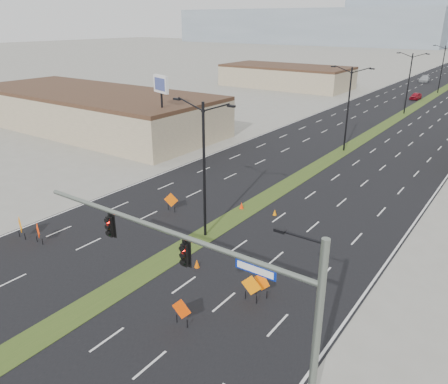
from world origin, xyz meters
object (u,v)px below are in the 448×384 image
Objects in this scene: car_left at (416,96)px; construction_sign_4 at (182,310)px; streetlight_0 at (204,167)px; construction_sign_2 at (171,201)px; cone_0 at (187,252)px; streetlight_2 at (409,82)px; cone_3 at (241,206)px; signal_mast at (219,276)px; construction_sign_3 at (251,286)px; streetlight_1 at (348,107)px; pole_sign_west at (161,90)px; construction_sign_5 at (262,282)px; construction_sign_0 at (20,226)px; car_far at (424,79)px; cone_1 at (197,264)px; construction_sign_1 at (38,232)px; cone_2 at (275,212)px; streetlight_3 at (442,68)px.

construction_sign_4 reaches higher than car_left.
streetlight_0 is 5.99× the size of construction_sign_2.
streetlight_0 is at bearing 105.05° from cone_0.
construction_sign_4 is (10.38, -10.77, -0.02)m from construction_sign_2.
streetlight_0 reaches higher than construction_sign_4.
cone_3 is (-0.49, -50.31, -5.11)m from streetlight_2.
signal_mast is 6.41m from construction_sign_3.
signal_mast is 38.96m from streetlight_1.
construction_sign_3 is 32.14m from pole_sign_west.
pole_sign_west reaches higher than construction_sign_5.
construction_sign_0 is at bearing -106.49° from streetlight_1.
cone_3 is at bearing -85.63° from car_left.
car_far reaches higher than cone_1.
cone_1 is 28.05m from pole_sign_west.
cone_1 is at bearing 39.96° from construction_sign_0.
signal_mast is at bearing 17.44° from construction_sign_1.
cone_1 is at bearing -73.56° from cone_3.
streetlight_0 is at bearing 130.54° from signal_mast.
construction_sign_0 is at bearing -99.48° from streetlight_2.
streetlight_2 is 65.28m from construction_sign_0.
car_left is 7.38× the size of cone_2.
construction_sign_1 is (-2.20, -110.07, 0.17)m from car_far.
car_far is 108.05m from construction_sign_3.
cone_0 is 8.96m from cone_3.
cone_2 is 22.82m from pole_sign_west.
car_left is 6.59× the size of cone_1.
construction_sign_2 is 2.80× the size of cone_1.
streetlight_0 is 6.26× the size of construction_sign_1.
construction_sign_1 is (-8.99, -35.95, -4.48)m from streetlight_1.
cone_0 is (0.85, -3.17, -5.09)m from streetlight_0.
construction_sign_4 is at bearing 20.23° from construction_sign_1.
streetlight_0 is at bearing 141.54° from construction_sign_3.
pole_sign_west is at bearing -142.37° from streetlight_1.
car_left is 81.77m from construction_sign_4.
cone_0 is (0.85, -87.17, -5.09)m from streetlight_3.
cone_0 is (-6.34, 1.84, -0.69)m from construction_sign_3.
car_far is at bearing 93.74° from cone_3.
signal_mast reaches higher than car_left.
cone_3 is (-0.49, 5.69, -5.11)m from streetlight_0.
streetlight_1 reaches higher than construction_sign_5.
streetlight_1 is at bearing 100.08° from construction_sign_1.
car_far is 107.34m from construction_sign_5.
construction_sign_0 reaches higher than construction_sign_4.
signal_mast reaches higher than cone_0.
streetlight_2 is 28.00m from streetlight_3.
signal_mast is 18.08m from construction_sign_1.
construction_sign_3 is at bearing -67.16° from cone_2.
construction_sign_2 reaches higher than construction_sign_1.
streetlight_0 is 5.67× the size of construction_sign_0.
construction_sign_0 reaches higher than cone_3.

